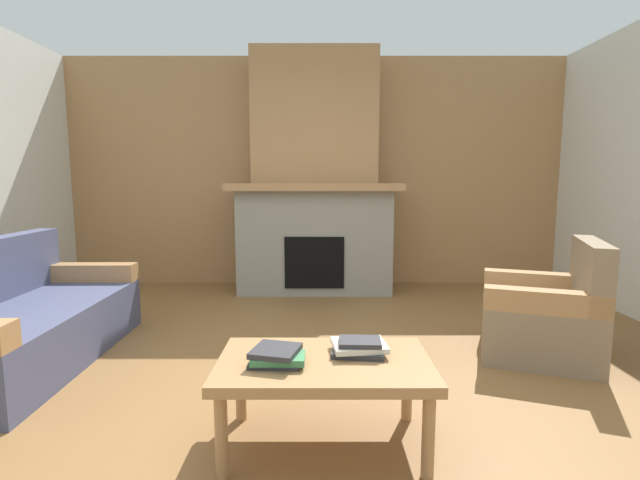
# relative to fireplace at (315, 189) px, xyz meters

# --- Properties ---
(ground) EXTENTS (9.00, 9.00, 0.00)m
(ground) POSITION_rel_fireplace_xyz_m (0.00, -2.62, -1.16)
(ground) COLOR brown
(wall_back_wood_panel) EXTENTS (6.00, 0.12, 2.70)m
(wall_back_wood_panel) POSITION_rel_fireplace_xyz_m (0.00, 0.38, 0.19)
(wall_back_wood_panel) COLOR #A87A4C
(wall_back_wood_panel) RESTS_ON ground
(fireplace) EXTENTS (1.90, 0.82, 2.70)m
(fireplace) POSITION_rel_fireplace_xyz_m (0.00, 0.00, 0.00)
(fireplace) COLOR gray
(fireplace) RESTS_ON ground
(couch) EXTENTS (0.87, 1.81, 0.85)m
(couch) POSITION_rel_fireplace_xyz_m (-2.00, -2.20, -0.88)
(couch) COLOR #474C6B
(couch) RESTS_ON ground
(armchair) EXTENTS (0.97, 0.97, 0.85)m
(armchair) POSITION_rel_fireplace_xyz_m (1.69, -2.06, -0.87)
(armchair) COLOR #847056
(armchair) RESTS_ON ground
(coffee_table) EXTENTS (1.00, 0.60, 0.43)m
(coffee_table) POSITION_rel_fireplace_xyz_m (0.08, -3.20, -0.79)
(coffee_table) COLOR #A87A4C
(coffee_table) RESTS_ON ground
(book_stack_near_edge) EXTENTS (0.26, 0.24, 0.07)m
(book_stack_near_edge) POSITION_rel_fireplace_xyz_m (-0.14, -3.26, -0.70)
(book_stack_near_edge) COLOR #2D2D33
(book_stack_near_edge) RESTS_ON coffee_table
(book_stack_center) EXTENTS (0.28, 0.23, 0.08)m
(book_stack_center) POSITION_rel_fireplace_xyz_m (0.25, -3.13, -0.70)
(book_stack_center) COLOR #2D2D33
(book_stack_center) RESTS_ON coffee_table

